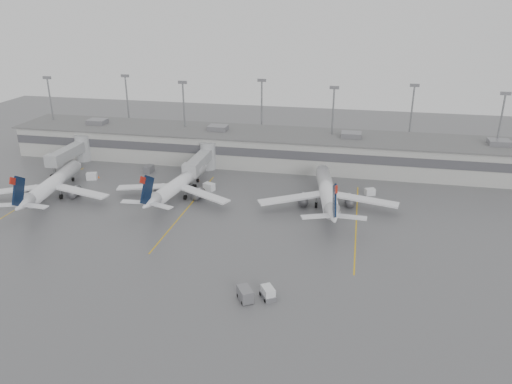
% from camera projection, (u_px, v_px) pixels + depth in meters
% --- Properties ---
extents(ground, '(260.00, 260.00, 0.00)m').
position_uv_depth(ground, '(242.00, 277.00, 79.41)').
color(ground, '#555557').
rests_on(ground, ground).
extents(terminal, '(152.00, 17.00, 9.45)m').
position_uv_depth(terminal, '(292.00, 149.00, 130.67)').
color(terminal, '#ABACA6').
rests_on(terminal, ground).
extents(light_masts, '(142.40, 8.00, 20.60)m').
position_uv_depth(light_masts, '(296.00, 115.00, 133.03)').
color(light_masts, gray).
rests_on(light_masts, ground).
extents(jet_bridge_left, '(4.00, 17.20, 7.00)m').
position_uv_depth(jet_bridge_left, '(75.00, 151.00, 130.03)').
color(jet_bridge_left, gray).
rests_on(jet_bridge_left, ground).
extents(jet_bridge_right, '(4.00, 17.20, 7.00)m').
position_uv_depth(jet_bridge_right, '(203.00, 159.00, 123.46)').
color(jet_bridge_right, gray).
rests_on(jet_bridge_right, ground).
extents(stand_markings, '(105.25, 40.00, 0.01)m').
position_uv_depth(stand_markings, '(269.00, 216.00, 101.26)').
color(stand_markings, '#E0AB0D').
rests_on(stand_markings, ground).
extents(jet_far_left, '(27.40, 30.88, 10.01)m').
position_uv_depth(jet_far_left, '(51.00, 185.00, 109.15)').
color(jet_far_left, white).
rests_on(jet_far_left, ground).
extents(jet_mid_left, '(26.68, 30.07, 9.75)m').
position_uv_depth(jet_mid_left, '(177.00, 185.00, 109.29)').
color(jet_mid_left, white).
rests_on(jet_mid_left, ground).
extents(jet_mid_right, '(28.88, 32.61, 10.60)m').
position_uv_depth(jet_mid_right, '(327.00, 192.00, 104.45)').
color(jet_mid_right, white).
rests_on(jet_mid_right, ground).
extents(baggage_tug, '(2.94, 3.31, 1.82)m').
position_uv_depth(baggage_tug, '(268.00, 294.00, 73.58)').
color(baggage_tug, white).
rests_on(baggage_tug, ground).
extents(baggage_cart, '(3.03, 3.45, 1.93)m').
position_uv_depth(baggage_cart, '(245.00, 294.00, 72.97)').
color(baggage_cart, slate).
rests_on(baggage_cart, ground).
extents(gse_uld_a, '(2.77, 2.24, 1.70)m').
position_uv_depth(gse_uld_a, '(92.00, 176.00, 120.89)').
color(gse_uld_a, white).
rests_on(gse_uld_a, ground).
extents(gse_uld_b, '(2.88, 2.45, 1.73)m').
position_uv_depth(gse_uld_b, '(209.00, 187.00, 114.16)').
color(gse_uld_b, white).
rests_on(gse_uld_b, ground).
extents(gse_uld_c, '(2.51, 2.13, 1.50)m').
position_uv_depth(gse_uld_c, '(370.00, 192.00, 111.58)').
color(gse_uld_c, white).
rests_on(gse_uld_c, ground).
extents(gse_loader, '(1.89, 2.91, 1.78)m').
position_uv_depth(gse_loader, '(149.00, 169.00, 125.77)').
color(gse_loader, slate).
rests_on(gse_loader, ground).
extents(cone_a, '(0.38, 0.38, 0.61)m').
position_uv_depth(cone_a, '(99.00, 177.00, 122.12)').
color(cone_a, '#FC5B05').
rests_on(cone_a, ground).
extents(cone_b, '(0.44, 0.44, 0.70)m').
position_uv_depth(cone_b, '(198.00, 180.00, 120.08)').
color(cone_b, '#FC5B05').
rests_on(cone_b, ground).
extents(cone_c, '(0.50, 0.50, 0.79)m').
position_uv_depth(cone_c, '(322.00, 195.00, 110.60)').
color(cone_c, '#FC5B05').
rests_on(cone_c, ground).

